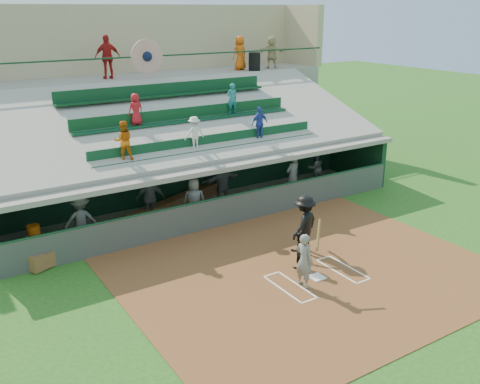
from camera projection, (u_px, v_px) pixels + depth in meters
ground at (317, 278)px, 15.96m from camera, size 100.00×100.00×0.00m
dirt_slab at (306, 271)px, 16.35m from camera, size 11.00×9.00×0.02m
home_plate at (317, 277)px, 15.94m from camera, size 0.43×0.43×0.03m
batters_box_chalk at (317, 278)px, 15.95m from camera, size 2.65×1.85×0.01m
dugout_floor at (207, 209)px, 21.33m from camera, size 16.00×3.50×0.04m
concourse_slab at (138, 124)px, 25.97m from camera, size 20.00×3.00×4.60m
grandstand at (164, 136)px, 23.59m from camera, size 20.40×10.40×7.80m
batter_at_plate at (305, 260)px, 15.22m from camera, size 0.87×0.74×1.95m
catcher at (299, 250)px, 16.39m from camera, size 0.62×0.52×1.18m
home_umpire at (304, 224)px, 17.39m from camera, size 1.43×1.14×1.93m
dugout_bench at (199, 194)px, 22.34m from camera, size 15.01×6.52×0.48m
white_table at (39, 246)px, 17.22m from camera, size 0.90×0.81×0.65m
water_cooler at (34, 231)px, 17.06m from camera, size 0.40×0.40×0.40m
dugout_player_a at (81, 220)px, 17.88m from camera, size 1.26×0.91×1.76m
dugout_player_b at (150, 198)px, 19.83m from camera, size 1.14×0.70×1.82m
dugout_player_c at (194, 200)px, 19.78m from camera, size 0.99×0.84×1.71m
dugout_player_d at (222, 181)px, 21.69m from camera, size 1.78×0.67×1.89m
dugout_player_e at (293, 176)px, 22.20m from camera, size 0.77×0.57×1.94m
dugout_player_f at (316, 168)px, 24.07m from camera, size 0.86×0.72×1.56m
trash_bin at (254, 62)px, 27.18m from camera, size 0.60×0.60×0.90m
concourse_staff_a at (108, 57)px, 23.82m from camera, size 1.17×0.57×1.93m
concourse_staff_b at (240, 53)px, 27.31m from camera, size 0.91×0.68×1.70m
concourse_staff_c at (272, 52)px, 28.13m from camera, size 1.60×1.09×1.65m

